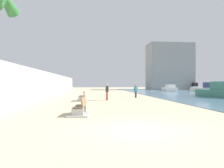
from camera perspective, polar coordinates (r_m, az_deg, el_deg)
name	(u,v)px	position (r m, az deg, el deg)	size (l,w,h in m)	color
ground_plane	(105,97)	(25.39, -1.96, -3.73)	(120.00, 120.00, 0.00)	#C6B793
seawall	(45,85)	(25.90, -18.75, -0.20)	(0.80, 64.00, 3.13)	#ADAAA3
bench_near	(80,110)	(11.29, -9.15, -7.49)	(1.26, 2.18, 0.98)	#ADAAA3
bench_far	(82,99)	(19.91, -8.50, -4.14)	(1.15, 2.12, 0.98)	#ADAAA3
person_walking	(136,90)	(24.28, 6.82, -1.73)	(0.49, 0.30, 1.60)	#333338
person_standing	(107,90)	(20.36, -1.44, -1.87)	(0.30, 0.49, 1.72)	#B22D33
boat_far_left	(217,91)	(27.71, 27.95, -1.89)	(2.40, 6.04, 1.92)	#337060
boat_nearest	(209,88)	(45.15, 25.95, -1.10)	(4.69, 7.35, 1.90)	beige
boat_far_right	(169,89)	(45.40, 16.12, -1.27)	(3.14, 6.35, 1.43)	white
boat_outer	(194,87)	(57.43, 22.31, -0.80)	(2.33, 5.26, 5.90)	white
harbor_building	(169,67)	(57.68, 16.12, 4.75)	(12.00, 6.00, 12.61)	gray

